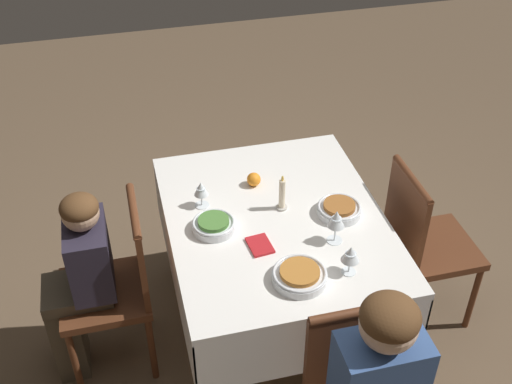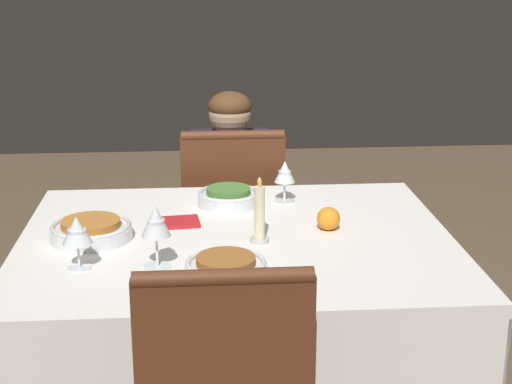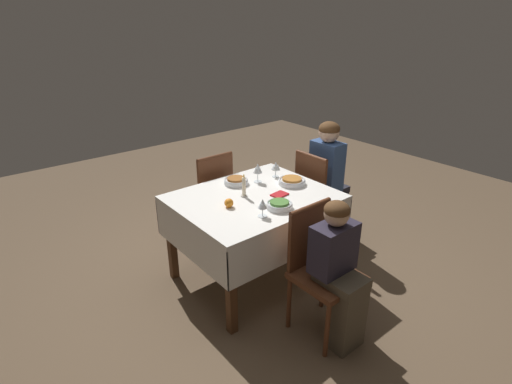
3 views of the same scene
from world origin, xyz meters
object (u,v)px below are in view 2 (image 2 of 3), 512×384
at_px(orange_fruit, 328,219).
at_px(candle_centerpiece, 259,217).
at_px(wine_glass_east, 77,232).
at_px(bowl_north, 226,268).
at_px(bowl_south, 228,197).
at_px(wine_glass_south, 285,174).
at_px(bowl_east, 91,230).
at_px(chair_south, 232,228).
at_px(dining_table, 236,272).
at_px(person_child_dark, 230,203).
at_px(wine_glass_north, 156,223).
at_px(napkin_red_folded, 177,222).

bearing_deg(orange_fruit, candle_centerpiece, 21.94).
bearing_deg(wine_glass_east, bowl_north, 166.29).
distance_m(wine_glass_east, bowl_south, 0.63).
bearing_deg(wine_glass_south, orange_fruit, 109.52).
distance_m(bowl_east, wine_glass_south, 0.65).
distance_m(chair_south, wine_glass_south, 0.57).
height_order(dining_table, person_child_dark, person_child_dark).
distance_m(candle_centerpiece, orange_fruit, 0.22).
xyz_separation_m(wine_glass_north, napkin_red_folded, (-0.04, -0.32, -0.11)).
height_order(chair_south, bowl_south, chair_south).
height_order(chair_south, wine_glass_east, chair_south).
height_order(dining_table, napkin_red_folded, napkin_red_folded).
height_order(wine_glass_east, wine_glass_north, wine_glass_north).
height_order(bowl_north, napkin_red_folded, bowl_north).
bearing_deg(bowl_north, wine_glass_north, -25.53).
height_order(chair_south, wine_glass_south, chair_south).
bearing_deg(chair_south, wine_glass_east, 65.49).
relative_size(bowl_north, napkin_red_folded, 1.47).
relative_size(person_child_dark, wine_glass_south, 7.58).
bearing_deg(candle_centerpiece, napkin_red_folded, -35.42).
height_order(bowl_east, napkin_red_folded, bowl_east).
bearing_deg(bowl_south, wine_glass_east, 50.76).
bearing_deg(bowl_south, napkin_red_folded, 47.39).
relative_size(wine_glass_east, wine_glass_north, 0.83).
bearing_deg(bowl_north, bowl_east, -39.61).
xyz_separation_m(candle_centerpiece, napkin_red_folded, (0.23, -0.16, -0.07)).
relative_size(dining_table, candle_centerpiece, 6.56).
height_order(person_child_dark, wine_glass_south, person_child_dark).
bearing_deg(candle_centerpiece, wine_glass_east, 18.10).
height_order(candle_centerpiece, napkin_red_folded, candle_centerpiece).
bearing_deg(person_child_dark, dining_table, 88.67).
distance_m(dining_table, wine_glass_east, 0.50).
xyz_separation_m(bowl_east, orange_fruit, (-0.67, -0.03, 0.01)).
distance_m(bowl_east, wine_glass_east, 0.22).
height_order(bowl_east, orange_fruit, orange_fruit).
bearing_deg(candle_centerpiece, person_child_dark, -87.53).
xyz_separation_m(bowl_south, orange_fruit, (-0.28, 0.25, 0.01)).
bearing_deg(wine_glass_north, napkin_red_folded, -97.66).
bearing_deg(wine_glass_south, wine_glass_north, 53.57).
relative_size(candle_centerpiece, napkin_red_folded, 1.34).
relative_size(chair_south, wine_glass_south, 6.84).
height_order(person_child_dark, wine_glass_east, person_child_dark).
bearing_deg(bowl_north, wine_glass_south, -109.38).
bearing_deg(chair_south, wine_glass_south, 109.15).
xyz_separation_m(dining_table, bowl_east, (0.40, -0.01, 0.13)).
distance_m(dining_table, chair_south, 0.75).
distance_m(chair_south, wine_glass_north, 1.04).
xyz_separation_m(dining_table, wine_glass_north, (0.21, 0.21, 0.23)).
bearing_deg(bowl_south, chair_south, -93.83).
bearing_deg(orange_fruit, chair_south, -70.71).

